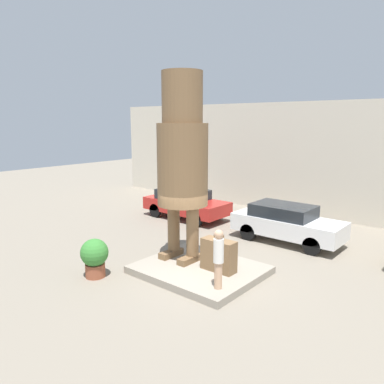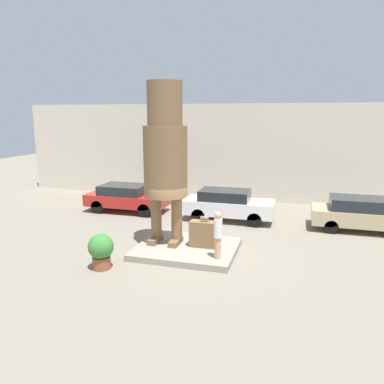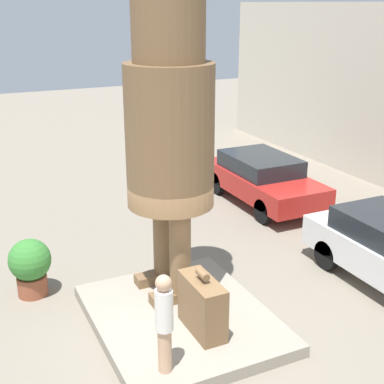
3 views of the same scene
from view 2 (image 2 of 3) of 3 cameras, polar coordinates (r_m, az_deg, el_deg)
The scene contains 10 objects.
ground_plane at distance 14.58m, azimuth -0.77°, elevation -9.08°, with size 60.00×60.00×0.00m, color gray.
pedestal at distance 14.54m, azimuth -0.77°, elevation -8.65°, with size 3.77×3.15×0.23m.
building_backdrop at distance 23.09m, azimuth 6.20°, elevation 6.04°, with size 28.00×0.60×5.80m.
statue_figure at distance 14.17m, azimuth -4.08°, elevation 6.23°, with size 1.66×1.66×6.15m.
giant_suitcase at distance 14.28m, azimuth 1.92°, elevation -6.40°, with size 1.12×0.46×1.19m.
tourist at distance 13.03m, azimuth 3.98°, elevation -6.26°, with size 0.29×0.29×1.70m.
parked_car_red at distance 20.54m, azimuth -9.97°, elevation -0.76°, with size 4.34×1.89×1.45m.
parked_car_white at distance 18.57m, azimuth 5.48°, elevation -1.87°, with size 4.38×1.73×1.53m.
parked_car_tan at distance 18.54m, azimuth 24.43°, elevation -3.01°, with size 4.41×1.85×1.51m.
planter_pot at distance 13.21m, azimuth -13.70°, elevation -8.53°, with size 0.87×0.87×1.23m.
Camera 2 is at (3.98, -13.03, 5.21)m, focal length 35.00 mm.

